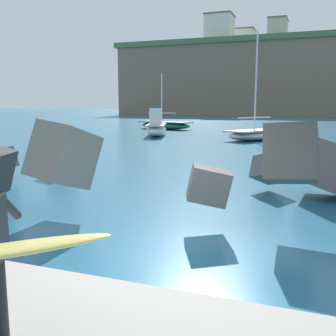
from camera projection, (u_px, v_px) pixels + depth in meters
name	position (u px, v px, depth m)	size (l,w,h in m)	color
ground_plane	(170.00, 251.00, 6.94)	(400.00, 400.00, 0.00)	#235B7A
breakwater_jetty	(291.00, 173.00, 8.65)	(30.89, 8.08, 2.47)	slate
boat_near_left	(165.00, 125.00, 41.02)	(6.69, 4.12, 5.72)	#1E6656
boat_near_centre	(156.00, 127.00, 32.23)	(3.26, 5.91, 2.40)	white
boat_mid_centre	(258.00, 134.00, 28.56)	(4.86, 6.04, 7.62)	beige
mooring_buoy_inner	(148.00, 128.00, 39.49)	(0.44, 0.44, 0.44)	yellow
headland_bluff	(301.00, 80.00, 97.26)	(85.79, 34.41, 17.27)	#756651
station_building_west	(219.00, 29.00, 94.62)	(6.55, 6.73, 6.61)	silver
station_building_central	(278.00, 32.00, 98.87)	(4.70, 7.42, 6.52)	#B2ADA3
station_building_east	(239.00, 40.00, 106.12)	(8.18, 6.08, 5.28)	silver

